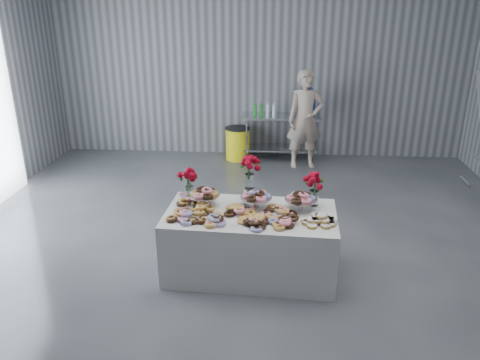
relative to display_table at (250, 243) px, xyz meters
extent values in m
plane|color=#3C3F44|center=(-0.07, -0.01, -0.38)|extent=(9.00, 9.00, 0.00)
cube|color=gray|center=(-0.07, 4.49, 1.62)|extent=(8.00, 0.04, 4.00)
cube|color=silver|center=(0.00, 0.00, 0.00)|extent=(1.95, 1.09, 0.75)
cube|color=silver|center=(0.37, 4.09, 0.51)|extent=(1.50, 0.60, 0.04)
cube|color=silver|center=(0.37, 4.09, -0.12)|extent=(1.40, 0.55, 0.03)
cylinder|color=silver|center=(-0.28, 3.84, 0.05)|extent=(0.04, 0.04, 0.86)
cylinder|color=silver|center=(1.02, 3.84, 0.05)|extent=(0.04, 0.04, 0.86)
cylinder|color=silver|center=(-0.28, 4.34, 0.05)|extent=(0.04, 0.04, 0.86)
cylinder|color=silver|center=(1.02, 4.34, 0.05)|extent=(0.04, 0.04, 0.86)
cylinder|color=silver|center=(-0.54, 0.18, 0.44)|extent=(0.06, 0.06, 0.12)
cylinder|color=silver|center=(-0.54, 0.18, 0.50)|extent=(0.36, 0.36, 0.01)
cylinder|color=silver|center=(0.06, 0.15, 0.44)|extent=(0.06, 0.06, 0.12)
cylinder|color=silver|center=(0.06, 0.15, 0.50)|extent=(0.36, 0.36, 0.01)
cylinder|color=silver|center=(0.56, 0.12, 0.44)|extent=(0.06, 0.06, 0.12)
cylinder|color=silver|center=(0.56, 0.12, 0.50)|extent=(0.36, 0.36, 0.01)
cylinder|color=white|center=(-0.74, 0.29, 0.46)|extent=(0.11, 0.11, 0.18)
cylinder|color=#1E5919|center=(-0.74, 0.29, 0.59)|extent=(0.04, 0.04, 0.18)
cylinder|color=white|center=(0.71, 0.27, 0.46)|extent=(0.11, 0.11, 0.18)
cylinder|color=#1E5919|center=(0.71, 0.27, 0.59)|extent=(0.04, 0.04, 0.18)
cylinder|color=silver|center=(-0.03, 0.35, 0.45)|extent=(0.14, 0.14, 0.15)
cylinder|color=white|center=(-0.03, 0.35, 0.61)|extent=(0.11, 0.11, 0.18)
cylinder|color=#1E5919|center=(-0.03, 0.35, 0.75)|extent=(0.04, 0.04, 0.18)
cylinder|color=#4560EA|center=(0.87, 4.09, 0.73)|extent=(0.28, 0.28, 0.40)
sphere|color=#4560EA|center=(0.87, 4.09, 0.98)|extent=(0.20, 0.20, 0.20)
imported|color=#CC8C93|center=(0.81, 3.75, 0.53)|extent=(0.72, 0.53, 1.81)
cylinder|color=#FFF015|center=(-0.47, 4.09, -0.07)|extent=(0.46, 0.46, 0.62)
cylinder|color=black|center=(-0.47, 4.09, 0.25)|extent=(0.50, 0.50, 0.02)
camera|label=1|loc=(0.23, -4.72, 2.60)|focal=35.00mm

